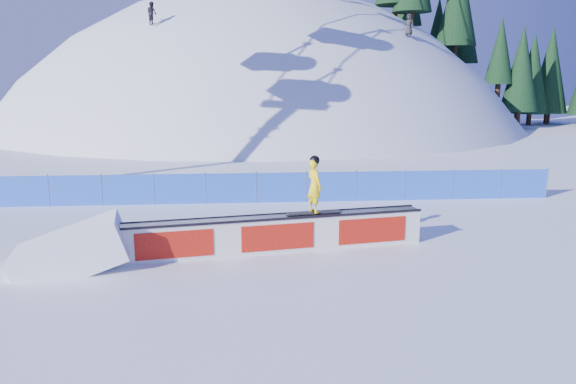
{
  "coord_description": "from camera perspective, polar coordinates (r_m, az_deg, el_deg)",
  "views": [
    {
      "loc": [
        -1.48,
        -17.35,
        4.88
      ],
      "look_at": [
        -0.11,
        -0.18,
        1.37
      ],
      "focal_mm": 35.0,
      "sensor_mm": 36.0,
      "label": 1
    }
  ],
  "objects": [
    {
      "name": "snow_ramp",
      "position": [
        15.91,
        -21.01,
        -7.13
      ],
      "size": [
        3.22,
        2.33,
        1.84
      ],
      "primitive_type": null,
      "rotation": [
        0.0,
        -0.31,
        0.18
      ],
      "color": "white",
      "rests_on": "ground"
    },
    {
      "name": "snowboarder",
      "position": [
        16.03,
        2.69,
        0.71
      ],
      "size": [
        1.63,
        0.67,
        1.68
      ],
      "rotation": [
        0.0,
        0.0,
        2.03
      ],
      "color": "black",
      "rests_on": "rail_box"
    },
    {
      "name": "safety_fence",
      "position": [
        22.32,
        -0.67,
        0.46
      ],
      "size": [
        22.05,
        0.05,
        1.3
      ],
      "color": "blue",
      "rests_on": "ground"
    },
    {
      "name": "snow_hill",
      "position": [
        63.63,
        -2.96,
        -9.59
      ],
      "size": [
        64.0,
        64.0,
        64.0
      ],
      "color": "white",
      "rests_on": "ground"
    },
    {
      "name": "ground",
      "position": [
        18.09,
        0.3,
        -4.14
      ],
      "size": [
        160.0,
        160.0,
        0.0
      ],
      "primitive_type": "plane",
      "color": "white",
      "rests_on": "ground"
    },
    {
      "name": "rail_box",
      "position": [
        16.04,
        -1.27,
        -4.26
      ],
      "size": [
        8.75,
        2.14,
        1.05
      ],
      "rotation": [
        0.0,
        0.0,
        0.18
      ],
      "color": "silver",
      "rests_on": "ground"
    },
    {
      "name": "treeline",
      "position": [
        65.86,
        21.34,
        13.85
      ],
      "size": [
        28.04,
        12.13,
        19.86
      ],
      "color": "#382416",
      "rests_on": "ground"
    }
  ]
}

